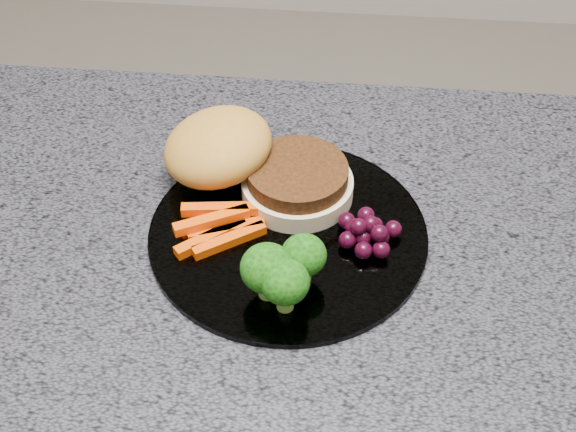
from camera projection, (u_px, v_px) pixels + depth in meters
The scene contains 6 objects.
countertop at pixel (337, 294), 0.73m from camera, with size 1.20×0.60×0.04m, color #44444D.
plate at pixel (288, 234), 0.75m from camera, with size 0.26×0.26×0.01m, color white.
burger at pixel (246, 163), 0.78m from camera, with size 0.19×0.13×0.06m.
carrot_sticks at pixel (219, 226), 0.74m from camera, with size 0.09×0.07×0.02m.
broccoli at pixel (283, 270), 0.67m from camera, with size 0.07×0.07×0.05m.
grape_bunch at pixel (368, 232), 0.73m from camera, with size 0.06×0.05×0.03m.
Camera 1 is at (-0.00, -0.47, 1.44)m, focal length 50.00 mm.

